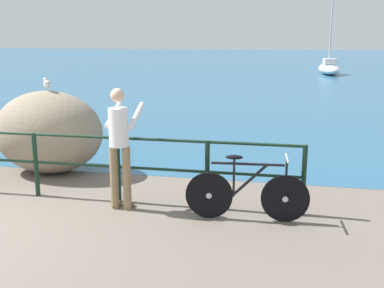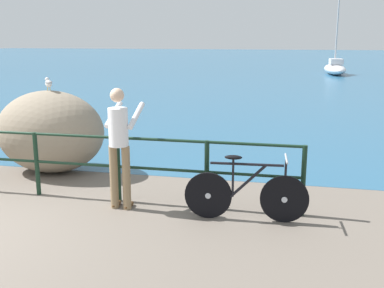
{
  "view_description": "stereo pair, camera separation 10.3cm",
  "coord_description": "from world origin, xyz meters",
  "px_view_note": "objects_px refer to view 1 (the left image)",
  "views": [
    {
      "loc": [
        4.51,
        -4.55,
        2.47
      ],
      "look_at": [
        3.13,
        2.21,
        0.86
      ],
      "focal_mm": 43.01,
      "sensor_mm": 36.0,
      "label": 1
    },
    {
      "loc": [
        4.61,
        -4.53,
        2.47
      ],
      "look_at": [
        3.13,
        2.21,
        0.86
      ],
      "focal_mm": 43.01,
      "sensor_mm": 36.0,
      "label": 2
    }
  ],
  "objects_px": {
    "sailboat": "(329,68)",
    "breakwater_boulder_main": "(49,132)",
    "bicycle": "(247,193)",
    "person_at_railing": "(120,143)",
    "seagull": "(47,83)"
  },
  "relations": [
    {
      "from": "sailboat",
      "to": "breakwater_boulder_main",
      "type": "bearing_deg",
      "value": 160.96
    },
    {
      "from": "bicycle",
      "to": "sailboat",
      "type": "height_order",
      "value": "sailboat"
    },
    {
      "from": "person_at_railing",
      "to": "bicycle",
      "type": "bearing_deg",
      "value": -88.25
    },
    {
      "from": "sailboat",
      "to": "seagull",
      "type": "bearing_deg",
      "value": 160.99
    },
    {
      "from": "breakwater_boulder_main",
      "to": "sailboat",
      "type": "xyz_separation_m",
      "value": [
        7.08,
        25.32,
        -0.34
      ]
    },
    {
      "from": "bicycle",
      "to": "breakwater_boulder_main",
      "type": "height_order",
      "value": "breakwater_boulder_main"
    },
    {
      "from": "bicycle",
      "to": "seagull",
      "type": "xyz_separation_m",
      "value": [
        -3.78,
        1.61,
        1.27
      ]
    },
    {
      "from": "bicycle",
      "to": "person_at_railing",
      "type": "height_order",
      "value": "person_at_railing"
    },
    {
      "from": "person_at_railing",
      "to": "seagull",
      "type": "xyz_separation_m",
      "value": [
        -1.93,
        1.54,
        0.67
      ]
    },
    {
      "from": "bicycle",
      "to": "seagull",
      "type": "height_order",
      "value": "seagull"
    },
    {
      "from": "breakwater_boulder_main",
      "to": "seagull",
      "type": "distance_m",
      "value": 0.9
    },
    {
      "from": "seagull",
      "to": "sailboat",
      "type": "bearing_deg",
      "value": -54.65
    },
    {
      "from": "bicycle",
      "to": "person_at_railing",
      "type": "bearing_deg",
      "value": 174.02
    },
    {
      "from": "seagull",
      "to": "breakwater_boulder_main",
      "type": "bearing_deg",
      "value": 88.72
    },
    {
      "from": "person_at_railing",
      "to": "breakwater_boulder_main",
      "type": "bearing_deg",
      "value": 56.08
    }
  ]
}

